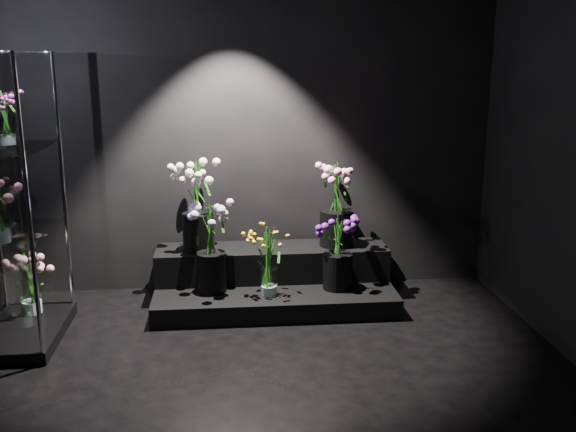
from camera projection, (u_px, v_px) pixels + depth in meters
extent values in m
plane|color=black|center=(273.00, 404.00, 3.73)|extent=(4.00, 4.00, 0.00)
plane|color=black|center=(255.00, 126.00, 5.32)|extent=(4.00, 0.00, 4.00)
plane|color=black|center=(333.00, 313.00, 1.45)|extent=(4.00, 0.00, 4.00)
cube|color=black|center=(274.00, 295.00, 5.19)|extent=(1.91, 0.85, 0.16)
cube|color=black|center=(272.00, 262.00, 5.34)|extent=(1.91, 0.42, 0.26)
cube|color=black|center=(24.00, 332.00, 4.58)|extent=(0.54, 0.91, 0.09)
cube|color=white|center=(13.00, 235.00, 4.40)|extent=(0.48, 0.85, 0.01)
cube|color=white|center=(4.00, 149.00, 4.26)|extent=(0.48, 0.85, 0.01)
cylinder|color=white|center=(269.00, 282.00, 4.95)|extent=(0.13, 0.13, 0.22)
cylinder|color=black|center=(212.00, 272.00, 5.01)|extent=(0.23, 0.23, 0.32)
cylinder|color=black|center=(338.00, 271.00, 5.09)|extent=(0.23, 0.23, 0.29)
cylinder|color=black|center=(198.00, 232.00, 5.18)|extent=(0.25, 0.25, 0.31)
cylinder|color=black|center=(336.00, 228.00, 5.32)|extent=(0.28, 0.28, 0.30)
cylinder|color=white|center=(7.00, 131.00, 4.41)|extent=(0.12, 0.12, 0.20)
cylinder|color=white|center=(31.00, 296.00, 4.77)|extent=(0.15, 0.15, 0.28)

